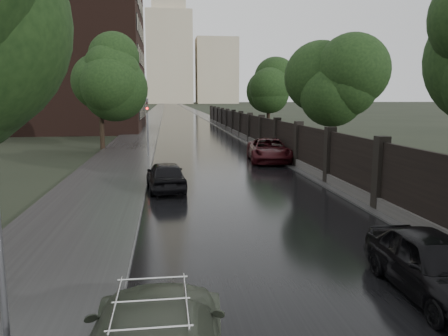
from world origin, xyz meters
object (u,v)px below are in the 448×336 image
hatchback_left (166,176)px  tree_right_b (335,83)px  tree_right_c (269,89)px  traffic_light (148,123)px  car_right_near (434,265)px  car_right_far (269,150)px  tree_left_far (100,82)px

hatchback_left → tree_right_b: bearing=-149.9°
tree_right_c → traffic_light: tree_right_c is taller
tree_right_c → car_right_near: bearing=-98.0°
traffic_light → car_right_far: (7.70, -2.62, -1.65)m
car_right_near → tree_left_far: bearing=112.7°
tree_right_c → tree_left_far: bearing=-147.2°
tree_left_far → hatchback_left: (4.88, -15.61, -4.58)m
tree_left_far → car_right_near: 29.07m
tree_left_far → traffic_light: (3.70, -5.01, -2.84)m
tree_right_c → car_right_near: 37.39m
tree_right_c → car_right_far: bearing=-103.1°
tree_right_c → hatchback_left: 28.06m
traffic_light → hatchback_left: (1.18, -10.61, -1.73)m
hatchback_left → car_right_near: size_ratio=0.99×
hatchback_left → car_right_near: car_right_near is taller
tree_right_c → traffic_light: bearing=-128.2°
hatchback_left → car_right_far: (6.52, 7.99, 0.08)m
traffic_light → car_right_far: size_ratio=0.74×
tree_right_b → tree_right_c: (0.00, 18.00, 0.00)m
hatchback_left → car_right_far: car_right_far is taller
tree_right_b → hatchback_left: bearing=-144.4°
tree_right_c → car_right_far: size_ratio=1.30×
tree_right_b → car_right_far: (-4.10, 0.37, -4.20)m
tree_left_far → traffic_light: bearing=-53.5°
tree_right_b → car_right_far: tree_right_b is taller
tree_right_b → hatchback_left: tree_right_b is taller
tree_left_far → traffic_light: size_ratio=1.85×
traffic_light → car_right_near: traffic_light is taller
traffic_light → tree_right_b: bearing=-14.2°
tree_left_far → car_right_far: size_ratio=1.37×
car_right_far → hatchback_left: bearing=-123.2°
traffic_light → tree_right_c: bearing=51.8°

